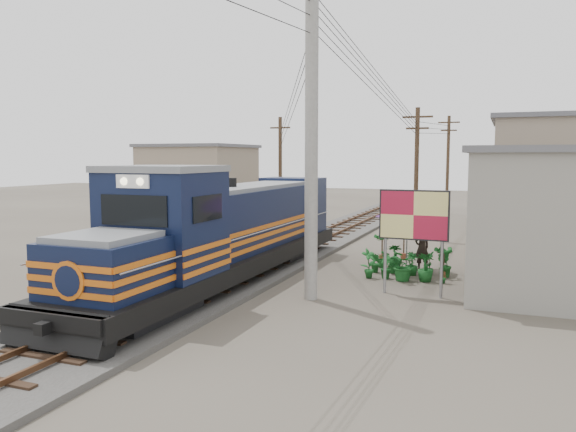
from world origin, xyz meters
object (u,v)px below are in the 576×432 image
at_px(billboard, 414,218).
at_px(market_umbrella, 408,209).
at_px(vendor, 422,248).
at_px(locomotive, 224,234).

relative_size(billboard, market_umbrella, 1.06).
bearing_deg(market_umbrella, vendor, 19.30).
xyz_separation_m(locomotive, vendor, (6.08, 4.72, -0.85)).
bearing_deg(vendor, market_umbrella, -24.18).
height_order(locomotive, billboard, locomotive).
bearing_deg(locomotive, vendor, 37.78).
distance_m(market_umbrella, vendor, 1.61).
bearing_deg(locomotive, billboard, 5.66).
xyz_separation_m(billboard, market_umbrella, (-0.83, 3.89, -0.08)).
relative_size(billboard, vendor, 1.89).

